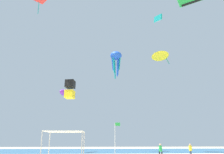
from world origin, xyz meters
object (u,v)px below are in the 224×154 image
object	(u,v)px
kite_box_black	(70,89)
kite_octopus_blue	(116,57)
banner_flag	(116,137)
person_leftmost	(190,149)
kite_delta_yellow	(160,55)
person_near_tent	(160,150)
kite_inflatable_purple	(67,94)
kite_parafoil_teal	(158,18)
canopy_tent	(65,133)
kite_diamond_red	(39,0)

from	to	relation	value
kite_box_black	kite_octopus_blue	xyz separation A→B (m)	(7.14, 15.73, 10.45)
banner_flag	person_leftmost	bearing A→B (deg)	17.14
kite_box_black	kite_delta_yellow	bearing A→B (deg)	52.63
person_near_tent	kite_box_black	size ratio (longest dim) A/B	0.68
person_near_tent	kite_inflatable_purple	bearing A→B (deg)	156.63
kite_parafoil_teal	person_leftmost	bearing A→B (deg)	1.60
kite_delta_yellow	canopy_tent	bearing A→B (deg)	54.76
canopy_tent	kite_inflatable_purple	xyz separation A→B (m)	(-3.16, 23.27, 7.66)
kite_inflatable_purple	kite_diamond_red	bearing A→B (deg)	11.28
person_leftmost	kite_diamond_red	world-z (taller)	kite_diamond_red
person_near_tent	kite_inflatable_purple	xyz separation A→B (m)	(-12.81, 13.65, 9.15)
kite_diamond_red	canopy_tent	bearing A→B (deg)	170.76
kite_delta_yellow	kite_octopus_blue	world-z (taller)	kite_octopus_blue
kite_box_black	kite_delta_yellow	size ratio (longest dim) A/B	0.65
person_near_tent	kite_delta_yellow	distance (m)	22.37
kite_parafoil_teal	kite_box_black	size ratio (longest dim) A/B	1.48
kite_delta_yellow	kite_inflatable_purple	world-z (taller)	kite_delta_yellow
canopy_tent	banner_flag	distance (m)	9.35
banner_flag	kite_parafoil_teal	size ratio (longest dim) A/B	1.12
kite_delta_yellow	kite_inflatable_purple	bearing A→B (deg)	-3.55
kite_parafoil_teal	kite_inflatable_purple	bearing A→B (deg)	-115.05
kite_parafoil_teal	person_near_tent	bearing A→B (deg)	-27.49
canopy_tent	kite_inflatable_purple	bearing A→B (deg)	97.74
kite_parafoil_teal	kite_box_black	world-z (taller)	kite_parafoil_teal
canopy_tent	kite_octopus_blue	size ratio (longest dim) A/B	0.49
banner_flag	kite_box_black	distance (m)	8.29
kite_diamond_red	kite_inflatable_purple	bearing A→B (deg)	-51.01
kite_delta_yellow	kite_box_black	bearing A→B (deg)	35.80
banner_flag	kite_diamond_red	world-z (taller)	kite_diamond_red
canopy_tent	kite_diamond_red	world-z (taller)	kite_diamond_red
kite_inflatable_purple	kite_parafoil_teal	bearing A→B (deg)	95.60
canopy_tent	kite_octopus_blue	distance (m)	31.43
canopy_tent	kite_inflatable_purple	world-z (taller)	kite_inflatable_purple
kite_parafoil_teal	banner_flag	bearing A→B (deg)	-47.72
banner_flag	kite_octopus_blue	xyz separation A→B (m)	(1.66, 18.05, 16.22)
kite_parafoil_teal	kite_octopus_blue	world-z (taller)	kite_parafoil_teal
person_near_tent	kite_parafoil_teal	xyz separation A→B (m)	(3.17, 8.35, 21.88)
kite_diamond_red	kite_inflatable_purple	xyz separation A→B (m)	(2.82, 12.52, -10.72)
person_leftmost	kite_inflatable_purple	xyz separation A→B (m)	(-16.97, 12.10, 9.16)
person_leftmost	kite_inflatable_purple	world-z (taller)	kite_inflatable_purple
canopy_tent	banner_flag	size ratio (longest dim) A/B	0.71
person_leftmost	kite_octopus_blue	xyz separation A→B (m)	(-7.78, 15.14, 17.59)
kite_octopus_blue	kite_inflatable_purple	bearing A→B (deg)	33.93
kite_delta_yellow	banner_flag	bearing A→B (deg)	52.78
canopy_tent	person_near_tent	bearing A→B (deg)	44.92
banner_flag	person_near_tent	bearing A→B (deg)	14.47
kite_inflatable_purple	person_leftmost	bearing A→B (deg)	78.47
banner_flag	kite_delta_yellow	bearing A→B (deg)	56.32
kite_diamond_red	kite_parafoil_teal	bearing A→B (deg)	-107.33
person_near_tent	banner_flag	bearing A→B (deg)	-142.08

